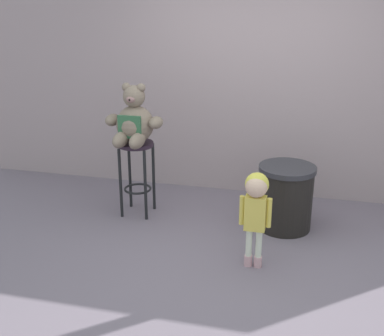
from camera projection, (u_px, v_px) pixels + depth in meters
ground_plane at (223, 262)px, 4.33m from camera, size 24.00×24.00×0.00m
building_wall at (256, 61)px, 5.51m from camera, size 6.79×0.30×3.06m
bar_stool_with_teddy at (137, 164)px, 5.13m from camera, size 0.36×0.36×0.80m
teddy_bear at (134, 122)px, 4.94m from camera, size 0.60×0.54×0.62m
child_walking at (256, 200)px, 4.07m from camera, size 0.27×0.22×0.86m
trash_bin at (286, 197)px, 4.87m from camera, size 0.56×0.56×0.66m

